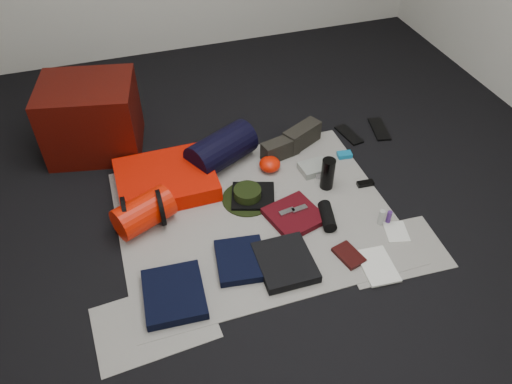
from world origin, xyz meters
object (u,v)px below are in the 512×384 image
object	(u,v)px
red_cabinet	(92,118)
sleeping_pad	(166,180)
stuff_sack	(144,213)
paperback_book	(349,255)
compact_camera	(324,175)
water_bottle	(328,174)
navy_duffel	(221,149)

from	to	relation	value
red_cabinet	sleeping_pad	bearing A→B (deg)	-44.35
sleeping_pad	stuff_sack	size ratio (longest dim) A/B	1.80
paperback_book	compact_camera	bearing A→B (deg)	63.17
sleeping_pad	stuff_sack	bearing A→B (deg)	-121.29
paperback_book	water_bottle	bearing A→B (deg)	63.65
stuff_sack	red_cabinet	bearing A→B (deg)	102.99
sleeping_pad	stuff_sack	xyz separation A→B (m)	(-0.18, -0.29, 0.04)
red_cabinet	stuff_sack	bearing A→B (deg)	-65.45
sleeping_pad	navy_duffel	bearing A→B (deg)	15.82
stuff_sack	navy_duffel	world-z (taller)	navy_duffel
compact_camera	paperback_book	world-z (taller)	compact_camera
sleeping_pad	paperback_book	world-z (taller)	sleeping_pad
red_cabinet	sleeping_pad	size ratio (longest dim) A/B	0.99
water_bottle	compact_camera	bearing A→B (deg)	74.74
red_cabinet	navy_duffel	world-z (taller)	red_cabinet
red_cabinet	compact_camera	xyz separation A→B (m)	(1.36, -0.78, -0.22)
navy_duffel	paperback_book	size ratio (longest dim) A/B	2.63
stuff_sack	navy_duffel	bearing A→B (deg)	35.32
navy_duffel	compact_camera	bearing A→B (deg)	-57.04
navy_duffel	water_bottle	distance (m)	0.71
red_cabinet	paperback_book	world-z (taller)	red_cabinet
compact_camera	red_cabinet	bearing A→B (deg)	-177.41
stuff_sack	paperback_book	xyz separation A→B (m)	(1.03, -0.59, -0.09)
water_bottle	paperback_book	distance (m)	0.59
red_cabinet	navy_duffel	size ratio (longest dim) A/B	1.32
red_cabinet	navy_duffel	xyz separation A→B (m)	(0.77, -0.44, -0.12)
stuff_sack	sleeping_pad	bearing A→B (deg)	58.71
red_cabinet	compact_camera	distance (m)	1.59
sleeping_pad	paperback_book	xyz separation A→B (m)	(0.85, -0.89, -0.04)
sleeping_pad	stuff_sack	world-z (taller)	stuff_sack
navy_duffel	water_bottle	xyz separation A→B (m)	(0.57, -0.43, -0.01)
red_cabinet	navy_duffel	bearing A→B (deg)	-18.32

